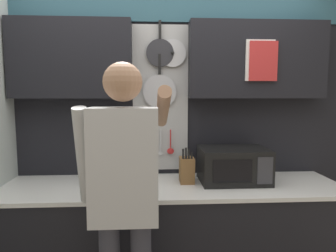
# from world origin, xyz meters

# --- Properties ---
(base_cabinet_counter) EXTENTS (2.58, 0.68, 0.90)m
(base_cabinet_counter) POSITION_xyz_m (0.00, -0.00, 0.44)
(base_cabinet_counter) COLOR black
(base_cabinet_counter) RESTS_ON ground_plane
(back_wall_unit) EXTENTS (3.15, 0.23, 2.39)m
(back_wall_unit) POSITION_xyz_m (0.01, 0.30, 1.49)
(back_wall_unit) COLOR black
(back_wall_unit) RESTS_ON ground_plane
(microwave) EXTENTS (0.52, 0.38, 0.27)m
(microwave) POSITION_xyz_m (0.48, 0.06, 1.03)
(microwave) COLOR black
(microwave) RESTS_ON base_cabinet_counter
(knife_block) EXTENTS (0.11, 0.15, 0.28)m
(knife_block) POSITION_xyz_m (0.11, 0.06, 1.00)
(knife_block) COLOR brown
(knife_block) RESTS_ON base_cabinet_counter
(utensil_crock) EXTENTS (0.12, 0.12, 0.35)m
(utensil_crock) POSITION_xyz_m (-0.61, 0.06, 0.98)
(utensil_crock) COLOR white
(utensil_crock) RESTS_ON base_cabinet_counter
(person) EXTENTS (0.54, 0.66, 1.76)m
(person) POSITION_xyz_m (-0.32, -0.56, 1.06)
(person) COLOR #383842
(person) RESTS_ON ground_plane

